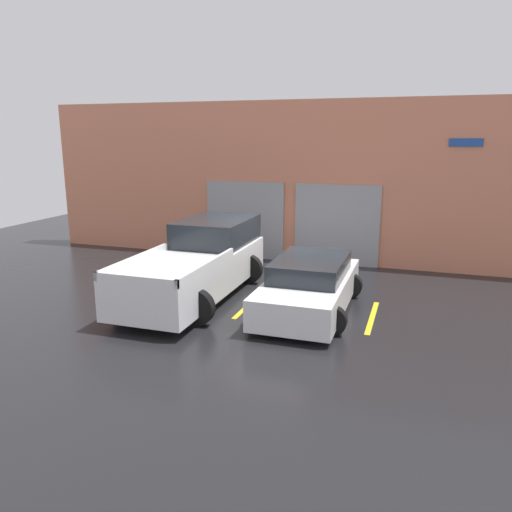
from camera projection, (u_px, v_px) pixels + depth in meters
ground_plane at (269, 286)px, 13.75m from camera, size 28.00×28.00×0.00m
shophouse_building at (298, 183)px, 16.19m from camera, size 17.86×0.68×5.13m
pickup_truck at (199, 263)px, 12.83m from camera, size 2.51×5.48×1.81m
sedan_white at (309, 286)px, 11.70m from camera, size 2.18×4.22×1.26m
parking_stripe_far_left at (144, 292)px, 13.18m from camera, size 0.12×2.20×0.01m
parking_stripe_left at (250, 304)px, 12.27m from camera, size 0.12×2.20×0.01m
parking_stripe_centre at (372, 317)px, 11.36m from camera, size 0.12×2.20×0.01m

